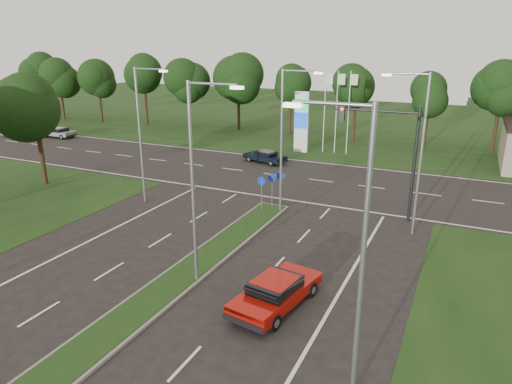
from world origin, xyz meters
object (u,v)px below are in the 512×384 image
at_px(red_sedan, 276,291).
at_px(far_car_b, 21,132).
at_px(navy_sedan, 265,156).
at_px(far_car_a, 59,132).

bearing_deg(red_sedan, far_car_b, 162.50).
height_order(navy_sedan, far_car_b, far_car_b).
bearing_deg(navy_sedan, far_car_a, 102.21).
xyz_separation_m(red_sedan, far_car_b, (-41.18, 20.68, -0.07)).
bearing_deg(far_car_a, far_car_b, 110.10).
height_order(red_sedan, far_car_b, red_sedan).
xyz_separation_m(navy_sedan, far_car_b, (-30.86, -1.14, 0.03)).
relative_size(far_car_a, far_car_b, 0.92).
xyz_separation_m(navy_sedan, far_car_a, (-26.56, 0.48, 0.03)).
distance_m(navy_sedan, far_car_a, 26.56).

